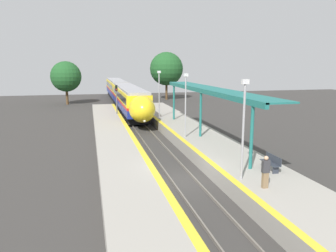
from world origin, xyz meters
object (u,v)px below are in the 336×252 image
at_px(person_waiting, 266,172).
at_px(platform_bench, 271,162).
at_px(train, 123,93).
at_px(lamppost_near, 244,123).
at_px(lamppost_mid, 186,101).
at_px(railway_signal, 117,99).
at_px(lamppost_far, 159,91).

bearing_deg(person_waiting, platform_bench, 53.40).
xyz_separation_m(train, person_waiting, (2.91, -39.79, -0.45)).
relative_size(train, person_waiting, 27.08).
relative_size(lamppost_near, lamppost_mid, 1.00).
xyz_separation_m(railway_signal, lamppost_near, (4.43, -24.78, 1.24)).
distance_m(person_waiting, lamppost_far, 22.37).
bearing_deg(lamppost_far, railway_signal, 138.28).
bearing_deg(railway_signal, platform_bench, -74.20).
distance_m(train, lamppost_near, 38.47).
bearing_deg(lamppost_far, person_waiting, -88.56).
bearing_deg(lamppost_far, lamppost_near, -90.00).
distance_m(train, lamppost_mid, 28.10).
bearing_deg(platform_bench, lamppost_mid, 103.73).
distance_m(lamppost_mid, lamppost_far, 10.41).
bearing_deg(lamppost_far, lamppost_mid, -90.00).
distance_m(railway_signal, lamppost_near, 25.20).
bearing_deg(person_waiting, train, 94.19).
height_order(lamppost_near, lamppost_mid, same).
relative_size(person_waiting, railway_signal, 0.37).
bearing_deg(lamppost_far, train, 97.65).
distance_m(platform_bench, lamppost_far, 20.19).
height_order(person_waiting, lamppost_far, lamppost_far).
distance_m(platform_bench, person_waiting, 2.97).
bearing_deg(train, railway_signal, -98.69).
relative_size(train, platform_bench, 27.75).
bearing_deg(lamppost_mid, person_waiting, -87.29).
relative_size(platform_bench, railway_signal, 0.36).
xyz_separation_m(person_waiting, railway_signal, (-4.99, 26.21, 0.92)).
xyz_separation_m(train, railway_signal, (-2.08, -13.58, 0.47)).
height_order(platform_bench, lamppost_near, lamppost_near).
distance_m(platform_bench, lamppost_mid, 10.08).
xyz_separation_m(train, lamppost_near, (2.35, -38.36, 1.72)).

